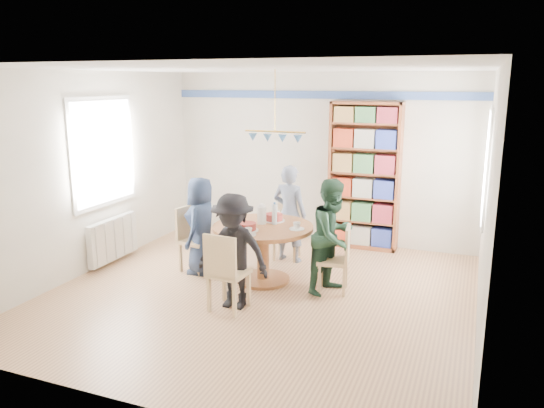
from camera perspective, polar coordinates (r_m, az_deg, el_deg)
The scene contains 14 objects.
ground at distance 6.64m, azimuth -1.28°, elevation -9.59°, with size 5.00×5.00×0.00m, color tan.
room_shell at distance 7.09m, azimuth -0.57°, elevation 5.69°, with size 5.00×5.00×5.00m.
radiator at distance 7.96m, azimuth -16.72°, elevation -3.61°, with size 0.12×1.00×0.60m.
dining_table at distance 6.86m, azimuth -0.98°, elevation -3.89°, with size 1.30×1.30×0.75m.
chair_left at distance 7.38m, azimuth -8.60°, elevation -3.36°, with size 0.46×0.46×0.89m.
chair_right at distance 6.59m, azimuth 7.24°, elevation -5.58°, with size 0.43×0.43×0.84m.
chair_far at distance 7.82m, azimuth 1.78°, elevation -2.45°, with size 0.40×0.40×0.85m.
chair_near at distance 5.99m, azimuth -5.07°, elevation -6.99°, with size 0.44×0.44×0.93m.
person_left at distance 7.21m, azimuth -7.62°, elevation -2.32°, with size 0.65×0.42×1.32m, color #1B263D.
person_right at distance 6.52m, azimuth 6.61°, elevation -3.46°, with size 0.69×0.54×1.43m, color #1A3524.
person_far at distance 7.61m, azimuth 1.90°, elevation -1.03°, with size 0.51×0.34×1.41m, color gray.
person_near at distance 6.06m, azimuth -4.18°, elevation -5.13°, with size 0.87×0.50×1.34m, color black.
bookshelf at distance 8.28m, azimuth 9.90°, elevation 2.83°, with size 1.08×0.32×2.26m.
tableware at distance 6.82m, azimuth -1.09°, elevation -1.75°, with size 1.11×1.11×0.29m.
Camera 1 is at (2.39, -5.64, 2.56)m, focal length 35.00 mm.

